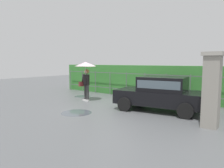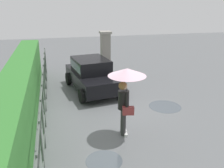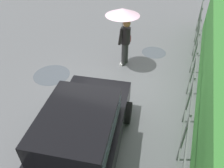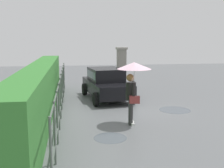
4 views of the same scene
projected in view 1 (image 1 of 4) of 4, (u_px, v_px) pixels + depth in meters
The scene contains 8 objects.
ground_plane at pixel (108, 105), 10.20m from camera, with size 40.00×40.00×0.00m, color slate.
car at pixel (160, 92), 8.87m from camera, with size 3.91×2.29×1.48m.
pedestrian at pixel (86, 71), 10.99m from camera, with size 1.14×1.14×2.11m.
gate_pillar at pixel (212, 89), 6.53m from camera, with size 0.60×0.60×2.42m.
fence_section at pixel (135, 84), 12.03m from camera, with size 11.34×0.05×1.50m.
hedge_row at pixel (142, 81), 12.61m from camera, with size 12.29×0.90×1.90m, color #387F33.
puddle_near at pixel (76, 113), 8.56m from camera, with size 1.27×1.27×0.00m, color #4C545B.
puddle_far at pixel (83, 96), 12.68m from camera, with size 0.98×0.98×0.00m, color #4C545B.
Camera 1 is at (6.28, -7.84, 2.10)m, focal length 33.02 mm.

